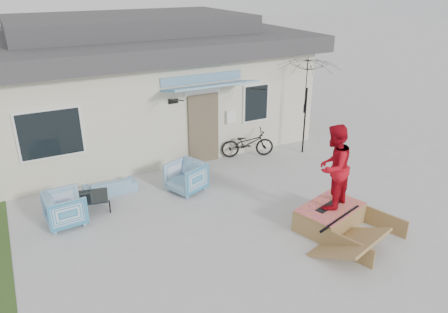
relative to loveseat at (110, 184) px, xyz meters
name	(u,v)px	position (x,y,z in m)	size (l,w,h in m)	color
ground	(251,245)	(2.03, -3.74, -0.26)	(90.00, 90.00, 0.00)	#A7A7A7
house	(133,79)	(2.03, 4.25, 1.68)	(10.80, 8.49, 4.10)	beige
loveseat	(110,184)	(0.00, 0.00, 0.00)	(1.33, 0.39, 0.52)	teal
armchair_left	(65,207)	(-1.26, -1.04, 0.17)	(0.84, 0.78, 0.86)	teal
armchair_right	(186,176)	(1.80, -0.81, 0.17)	(0.85, 0.79, 0.87)	teal
coffee_table	(92,203)	(-0.60, -0.69, -0.07)	(0.75, 0.75, 0.37)	black
bicycle	(248,140)	(4.40, 0.44, 0.27)	(0.58, 1.65, 1.06)	black
patio_umbrella	(306,99)	(6.13, -0.09, 1.49)	(2.16, 2.04, 2.20)	black
skate_ramp	(330,217)	(3.99, -3.91, -0.02)	(1.47, 1.96, 0.49)	olive
skateboard	(329,205)	(3.97, -3.86, 0.25)	(0.79, 0.20, 0.05)	black
skater	(333,166)	(3.97, -3.86, 1.23)	(0.93, 0.72, 1.90)	#AC0A17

